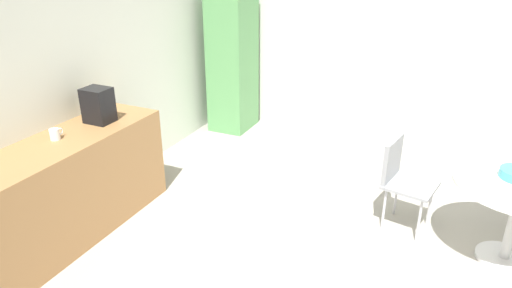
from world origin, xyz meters
The scene contains 7 objects.
wall_back centered at (0.00, 3.00, 1.30)m, with size 6.00×0.10×2.60m, color silver.
wall_side_right centered at (3.00, 0.00, 1.30)m, with size 0.10×6.00×2.60m, color silver.
counter_block centered at (-0.50, 2.65, 0.45)m, with size 2.21×0.60×0.90m, color #9E7042.
locker_cabinet centered at (2.55, 2.55, 0.91)m, with size 0.60×0.50×1.83m, color #599959.
chair_gray centered at (1.00, 0.06, 0.52)m, with size 0.49×0.49×0.83m.
mug_green centered at (-0.35, 2.70, 0.95)m, with size 0.13×0.08×0.09m.
coffee_maker centered at (0.13, 2.65, 1.06)m, with size 0.20×0.24×0.32m, color black.
Camera 1 is at (-2.84, -0.30, 2.42)m, focal length 32.21 mm.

